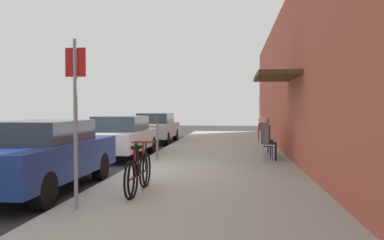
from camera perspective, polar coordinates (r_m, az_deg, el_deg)
name	(u,v)px	position (r m, az deg, el deg)	size (l,w,h in m)	color
ground_plane	(124,174)	(10.28, -9.80, -7.73)	(60.00, 60.00, 0.00)	#2D2D30
sidewalk_slab	(216,163)	(11.87, 3.50, -6.17)	(4.50, 32.00, 0.12)	#9E9B93
building_facade	(298,74)	(11.93, 15.16, 6.51)	(1.40, 32.00, 5.39)	#BC5442
parked_car_0	(39,155)	(8.51, -21.22, -4.69)	(1.80, 4.40, 1.42)	navy
parked_car_1	(120,136)	(13.73, -10.32, -2.32)	(1.80, 4.40, 1.42)	silver
parked_car_2	(155,128)	(19.50, -5.33, -1.10)	(1.80, 4.40, 1.46)	#B7B7BC
parking_meter	(157,134)	(12.06, -5.06, -2.10)	(0.12, 0.10, 1.32)	slate
street_sign	(76,110)	(6.24, -16.51, 1.36)	(0.32, 0.06, 2.60)	gray
bicycle_0	(137,173)	(7.35, -7.95, -7.65)	(0.46, 1.71, 0.90)	black
bicycle_1	(140,172)	(7.45, -7.50, -7.54)	(0.46, 1.71, 0.90)	black
cafe_chair_0	(266,143)	(12.13, 10.64, -3.34)	(0.53, 0.53, 0.87)	silver
seated_patron_0	(268,137)	(12.11, 10.92, -2.44)	(0.49, 0.44, 1.29)	#232838
cafe_chair_1	(264,141)	(13.05, 10.32, -3.00)	(0.47, 0.47, 0.87)	silver
seated_patron_1	(265,135)	(13.04, 10.59, -2.16)	(0.45, 0.38, 1.29)	#232838
cafe_chair_2	(261,139)	(14.09, 10.02, -2.66)	(0.47, 0.47, 0.87)	silver
seated_patron_2	(263,133)	(14.08, 10.26, -1.88)	(0.44, 0.38, 1.29)	#232838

